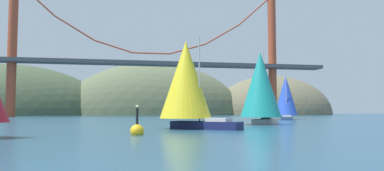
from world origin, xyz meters
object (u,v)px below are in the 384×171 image
(sailboat_teal_sail, at_px, (261,86))
(sailboat_blue_spinnaker, at_px, (286,96))
(sailboat_yellow_sail, at_px, (187,81))
(channel_buoy, at_px, (137,130))

(sailboat_teal_sail, bearing_deg, sailboat_blue_spinnaker, 57.96)
(sailboat_yellow_sail, relative_size, channel_buoy, 3.74)
(sailboat_blue_spinnaker, xyz_separation_m, channel_buoy, (-34.58, -45.28, -4.65))
(sailboat_blue_spinnaker, bearing_deg, sailboat_teal_sail, -122.04)
(sailboat_blue_spinnaker, bearing_deg, channel_buoy, -127.37)
(sailboat_teal_sail, relative_size, channel_buoy, 4.11)
(sailboat_blue_spinnaker, distance_m, channel_buoy, 57.16)
(channel_buoy, bearing_deg, sailboat_yellow_sail, 58.01)
(channel_buoy, bearing_deg, sailboat_blue_spinnaker, 52.63)
(sailboat_teal_sail, height_order, channel_buoy, sailboat_teal_sail)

